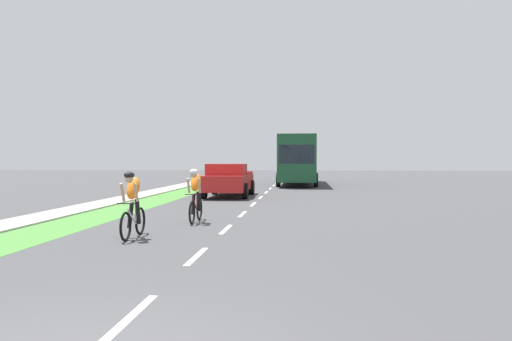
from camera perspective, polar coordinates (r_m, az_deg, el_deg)
ground_plane at (r=24.35m, az=0.47°, el=-3.11°), size 120.00×120.00×0.00m
grass_verge at (r=25.16m, az=-10.09°, el=-2.98°), size 1.83×70.00×0.01m
sidewalk_concrete at (r=25.63m, az=-13.58°, el=-2.91°), size 1.40×70.00×0.10m
lane_markings_center at (r=28.33m, az=1.15°, el=-2.48°), size 0.12×54.07×0.01m
cyclist_lead at (r=12.29m, az=-13.74°, el=-3.68°), size 0.42×1.72×1.58m
cyclist_trailing at (r=15.03m, az=-6.83°, el=-2.75°), size 0.42×1.72×1.58m
pickup_red at (r=25.12m, az=-3.11°, el=-1.08°), size 2.22×5.10×1.64m
bus_dark_green at (r=37.61m, az=4.71°, el=1.46°), size 2.78×11.60×3.48m
sedan_white at (r=54.47m, az=4.95°, el=0.13°), size 1.98×4.30×1.52m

